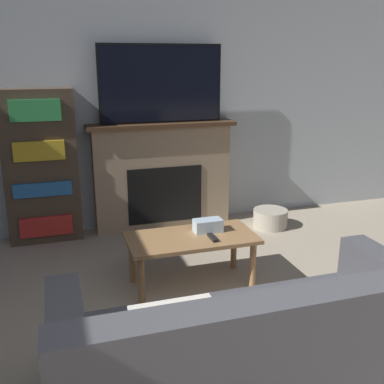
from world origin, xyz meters
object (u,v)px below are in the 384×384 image
coffee_table (192,243)px  storage_basket (270,218)px  fireplace (162,175)px  tv (161,84)px  couch (256,369)px  bookshelf (41,167)px

coffee_table → storage_basket: coffee_table is taller
fireplace → tv: 0.93m
couch → bookshelf: (-0.96, 2.76, 0.43)m
tv → storage_basket: (1.07, -0.36, -1.39)m
coffee_table → fireplace: bearing=85.6°
fireplace → coffee_table: fireplace is taller
tv → bookshelf: 1.40m
tv → bookshelf: size_ratio=0.84×
couch → coffee_table: couch is taller
coffee_table → bookshelf: 1.76m
fireplace → couch: bearing=-94.6°
tv → bookshelf: tv is taller
tv → coffee_table: (-0.10, -1.34, -1.13)m
couch → storage_basket: 2.73m
coffee_table → storage_basket: bearing=39.5°
fireplace → storage_basket: size_ratio=4.19×
tv → storage_basket: size_ratio=3.41×
storage_basket → fireplace: bearing=160.3°
fireplace → tv: bearing=-90.0°
storage_basket → couch: bearing=-118.5°
couch → storage_basket: (1.30, 2.40, -0.21)m
tv → coffee_table: bearing=-94.4°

